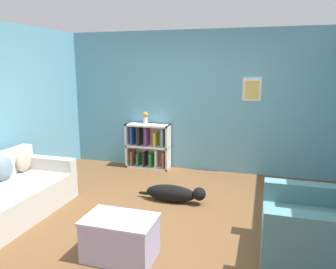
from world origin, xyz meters
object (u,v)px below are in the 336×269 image
Objects in this scene: dog at (174,193)px; coffee_table at (120,237)px; recliner_chair at (320,229)px; vase at (145,117)px; bookshelf at (148,147)px; couch at (6,195)px.

coffee_table is at bearing -95.70° from dog.
coffee_table reaches higher than dog.
dog is at bearing 150.17° from recliner_chair.
coffee_table is 3.07× the size of vase.
vase is (-0.98, 1.44, 0.87)m from dog.
bookshelf is at bearing 104.52° from coffee_table.
dog is at bearing -55.90° from vase.
coffee_table is 3.18m from vase.
recliner_chair reaches higher than dog.
bookshelf is 0.83× the size of dog.
couch is 7.15× the size of vase.
bookshelf is at bearing 19.67° from vase.
recliner_chair reaches higher than coffee_table.
vase is (-0.05, -0.02, 0.58)m from bookshelf.
vase is (1.03, 2.51, 0.71)m from couch.
bookshelf is 1.17× the size of coffee_table.
vase is at bearing 67.57° from couch.
bookshelf reaches higher than coffee_table.
coffee_table is at bearing -75.48° from bookshelf.
recliner_chair is 1.45× the size of coffee_table.
bookshelf is at bearing 66.78° from couch.
vase reaches higher than coffee_table.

